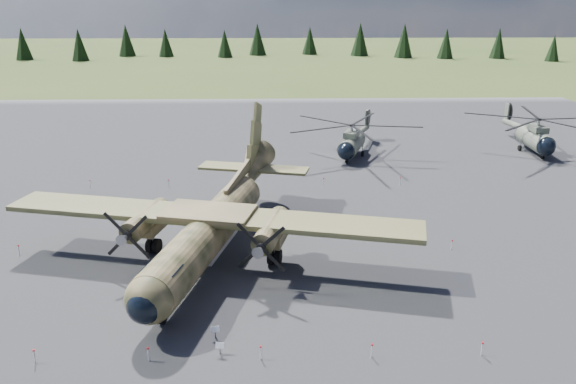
{
  "coord_description": "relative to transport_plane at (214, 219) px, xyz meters",
  "views": [
    {
      "loc": [
        2.74,
        -39.15,
        18.37
      ],
      "look_at": [
        3.9,
        2.0,
        4.19
      ],
      "focal_mm": 35.0,
      "sensor_mm": 36.0,
      "label": 1
    }
  ],
  "objects": [
    {
      "name": "treeline",
      "position": [
        -4.24,
        6.43,
        1.92
      ],
      "size": [
        335.25,
        331.49,
        10.93
      ],
      "color": "black",
      "rests_on": "ground"
    },
    {
      "name": "helicopter_mid",
      "position": [
        37.17,
        28.7,
        0.32
      ],
      "size": [
        18.71,
        21.47,
        4.54
      ],
      "rotation": [
        0.0,
        0.0,
        -0.05
      ],
      "color": "slate",
      "rests_on": "ground"
    },
    {
      "name": "info_placard_right",
      "position": [
        1.02,
        -11.06,
        -2.4
      ],
      "size": [
        0.5,
        0.26,
        0.75
      ],
      "rotation": [
        0.0,
        0.0,
        0.13
      ],
      "color": "gray",
      "rests_on": "ground"
    },
    {
      "name": "helicopter_near",
      "position": [
        14.03,
        27.25,
        0.1
      ],
      "size": [
        21.25,
        21.25,
        4.24
      ],
      "rotation": [
        0.0,
        0.0,
        -0.34
      ],
      "color": "slate",
      "rests_on": "ground"
    },
    {
      "name": "ground",
      "position": [
        1.66,
        0.35,
        -2.9
      ],
      "size": [
        500.0,
        500.0,
        0.0
      ],
      "primitive_type": "plane",
      "color": "#4E5827",
      "rests_on": "ground"
    },
    {
      "name": "transport_plane",
      "position": [
        0.0,
        0.0,
        0.0
      ],
      "size": [
        30.48,
        27.32,
        10.1
      ],
      "rotation": [
        0.0,
        0.0,
        -0.23
      ],
      "color": "#35381E",
      "rests_on": "ground"
    },
    {
      "name": "apron",
      "position": [
        1.66,
        10.35,
        -2.9
      ],
      "size": [
        120.0,
        120.0,
        0.04
      ],
      "primitive_type": "cube",
      "color": "slate",
      "rests_on": "ground"
    },
    {
      "name": "info_placard_left",
      "position": [
        1.43,
        -12.63,
        -2.41
      ],
      "size": [
        0.49,
        0.25,
        0.74
      ],
      "rotation": [
        0.0,
        0.0,
        -0.11
      ],
      "color": "gray",
      "rests_on": "ground"
    },
    {
      "name": "barrier_fence",
      "position": [
        1.19,
        0.27,
        -2.39
      ],
      "size": [
        33.12,
        29.62,
        0.85
      ],
      "color": "white",
      "rests_on": "ground"
    }
  ]
}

